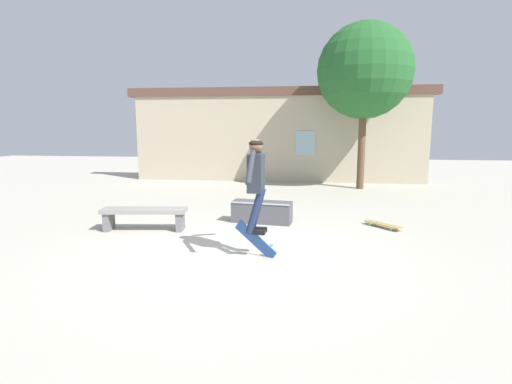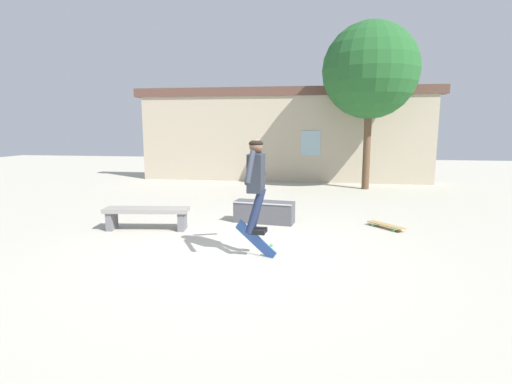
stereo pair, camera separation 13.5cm
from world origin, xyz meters
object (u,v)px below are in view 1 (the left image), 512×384
object	(u,v)px
park_bench	(144,214)
skate_ledge	(262,212)
skateboard_resting	(383,224)
skateboard_flipping	(256,240)
skater	(256,178)
tree_right	(365,71)

from	to	relation	value
park_bench	skate_ledge	world-z (taller)	skate_ledge
park_bench	skateboard_resting	distance (m)	4.85
skateboard_resting	skateboard_flipping	bearing A→B (deg)	89.78
skateboard_flipping	park_bench	bearing A→B (deg)	170.65
park_bench	skateboard_flipping	distance (m)	2.73
skate_ledge	skateboard_resting	xyz separation A→B (m)	(2.53, -0.13, -0.16)
skate_ledge	skateboard_resting	world-z (taller)	skate_ledge
park_bench	skateboard_flipping	bearing A→B (deg)	-35.11
park_bench	skateboard_resting	world-z (taller)	park_bench
skater	skateboard_resting	world-z (taller)	skater
skater	tree_right	bearing A→B (deg)	75.38
skateboard_flipping	tree_right	bearing A→B (deg)	89.84
park_bench	skateboard_resting	xyz separation A→B (m)	(4.78, 0.82, -0.26)
skate_ledge	skateboard_flipping	world-z (taller)	skateboard_flipping
skate_ledge	skateboard_flipping	xyz separation A→B (m)	(0.16, -2.24, 0.02)
skate_ledge	skateboard_flipping	size ratio (longest dim) A/B	1.85
tree_right	skateboard_resting	xyz separation A→B (m)	(-0.18, -5.32, -3.73)
tree_right	park_bench	size ratio (longest dim) A/B	3.12
skate_ledge	skateboard_resting	distance (m)	2.53
tree_right	skate_ledge	bearing A→B (deg)	-117.51
tree_right	skate_ledge	distance (m)	6.85
park_bench	skater	world-z (taller)	skater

